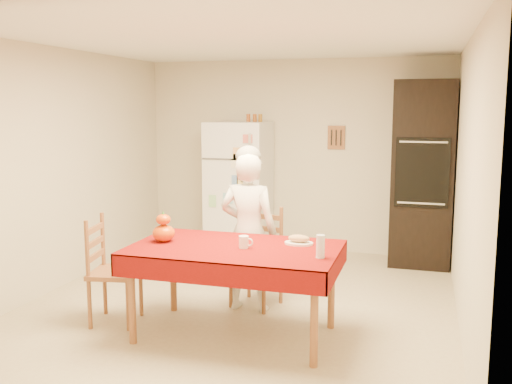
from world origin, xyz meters
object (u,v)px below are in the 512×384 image
at_px(coffee_mug, 244,242).
at_px(wine_glass, 320,246).
at_px(oven_cabinet, 422,174).
at_px(refrigerator, 239,188).
at_px(chair_far, 259,252).
at_px(chair_left, 108,266).
at_px(bread_plate, 299,243).
at_px(pumpkin_lower, 164,233).
at_px(dining_table, 235,255).
at_px(seated_woman, 248,232).

relative_size(coffee_mug, wine_glass, 0.57).
xyz_separation_m(oven_cabinet, wine_glass, (-0.70, -2.86, -0.25)).
height_order(refrigerator, chair_far, refrigerator).
bearing_deg(refrigerator, wine_glass, -60.66).
xyz_separation_m(oven_cabinet, chair_left, (-2.60, -2.74, -0.59)).
distance_m(coffee_mug, bread_plate, 0.47).
xyz_separation_m(refrigerator, oven_cabinet, (2.28, 0.05, 0.25)).
height_order(oven_cabinet, chair_left, oven_cabinet).
xyz_separation_m(refrigerator, bread_plate, (1.33, -2.44, -0.08)).
xyz_separation_m(refrigerator, wine_glass, (1.58, -2.81, -0.00)).
height_order(coffee_mug, pumpkin_lower, pumpkin_lower).
height_order(dining_table, chair_left, chair_left).
bearing_deg(refrigerator, chair_far, -66.18).
height_order(oven_cabinet, bread_plate, oven_cabinet).
distance_m(chair_far, bread_plate, 0.82).
bearing_deg(pumpkin_lower, refrigerator, 94.54).
bearing_deg(wine_glass, bread_plate, 123.73).
bearing_deg(seated_woman, chair_left, 32.01).
bearing_deg(chair_left, refrigerator, -17.44).
bearing_deg(bread_plate, chair_far, 131.23).
bearing_deg(oven_cabinet, seated_woman, -126.04).
bearing_deg(wine_glass, pumpkin_lower, 174.19).
distance_m(oven_cabinet, coffee_mug, 3.07).
xyz_separation_m(chair_far, coffee_mug, (0.11, -0.84, 0.30)).
bearing_deg(bread_plate, dining_table, -155.05).
xyz_separation_m(seated_woman, coffee_mug, (0.17, -0.66, 0.07)).
bearing_deg(chair_left, chair_far, -64.20).
bearing_deg(coffee_mug, refrigerator, 109.10).
bearing_deg(dining_table, oven_cabinet, 62.13).
xyz_separation_m(chair_left, wine_glass, (1.90, -0.12, 0.34)).
relative_size(pumpkin_lower, bread_plate, 0.80).
xyz_separation_m(seated_woman, bread_plate, (0.57, -0.40, 0.03)).
height_order(pumpkin_lower, wine_glass, wine_glass).
height_order(chair_far, coffee_mug, chair_far).
height_order(seated_woman, pumpkin_lower, seated_woman).
height_order(refrigerator, oven_cabinet, oven_cabinet).
distance_m(chair_left, wine_glass, 1.94).
bearing_deg(coffee_mug, oven_cabinet, 63.79).
bearing_deg(chair_left, dining_table, -99.17).
xyz_separation_m(refrigerator, chair_left, (-0.32, -2.69, -0.34)).
distance_m(seated_woman, coffee_mug, 0.68).
xyz_separation_m(dining_table, pumpkin_lower, (-0.63, -0.01, 0.14)).
height_order(coffee_mug, wine_glass, wine_glass).
bearing_deg(seated_woman, oven_cabinet, -125.25).
distance_m(oven_cabinet, seated_woman, 2.60).
distance_m(oven_cabinet, wine_glass, 2.95).
height_order(chair_far, pumpkin_lower, chair_far).
relative_size(chair_far, pumpkin_lower, 4.96).
bearing_deg(refrigerator, pumpkin_lower, -85.46).
xyz_separation_m(dining_table, wine_glass, (0.73, -0.14, 0.16)).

